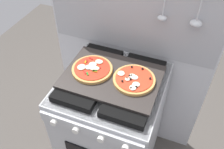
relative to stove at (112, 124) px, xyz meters
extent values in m
cube|color=silver|center=(0.00, 0.34, 0.32)|extent=(1.10, 0.03, 1.55)
cube|color=#ADADB2|center=(0.00, 0.32, 0.70)|extent=(1.08, 0.00, 0.56)
ellipsoid|color=silver|center=(0.18, 0.29, 0.71)|extent=(0.05, 0.04, 0.03)
cylinder|color=silver|center=(0.36, 0.29, 0.84)|extent=(0.01, 0.01, 0.19)
ellipsoid|color=silver|center=(0.36, 0.29, 0.72)|extent=(0.07, 0.06, 0.04)
cube|color=#B7BABF|center=(0.00, 0.00, -0.02)|extent=(0.60, 0.60, 0.86)
cube|color=black|center=(0.00, 0.00, 0.40)|extent=(0.59, 0.59, 0.01)
cube|color=black|center=(-0.14, 0.00, 0.43)|extent=(0.24, 0.51, 0.04)
cube|color=black|center=(0.14, 0.00, 0.43)|extent=(0.24, 0.51, 0.04)
cube|color=#B7BABF|center=(0.00, -0.31, 0.35)|extent=(0.58, 0.02, 0.07)
cylinder|color=silver|center=(-0.20, -0.33, 0.35)|extent=(0.04, 0.02, 0.04)
cylinder|color=silver|center=(-0.07, -0.33, 0.35)|extent=(0.04, 0.02, 0.04)
cylinder|color=silver|center=(0.07, -0.33, 0.35)|extent=(0.04, 0.02, 0.04)
cylinder|color=silver|center=(0.20, -0.33, 0.35)|extent=(0.04, 0.02, 0.04)
cube|color=#2D2826|center=(0.00, 0.00, 0.46)|extent=(0.54, 0.38, 0.02)
cylinder|color=tan|center=(-0.12, 0.00, 0.47)|extent=(0.23, 0.23, 0.02)
cylinder|color=#B72D19|center=(-0.12, 0.00, 0.49)|extent=(0.21, 0.21, 0.00)
ellipsoid|color=beige|center=(-0.13, 0.02, 0.49)|extent=(0.05, 0.04, 0.01)
ellipsoid|color=beige|center=(-0.09, 0.01, 0.49)|extent=(0.03, 0.03, 0.01)
ellipsoid|color=beige|center=(-0.14, -0.01, 0.49)|extent=(0.04, 0.04, 0.01)
ellipsoid|color=beige|center=(-0.10, 0.00, 0.49)|extent=(0.04, 0.03, 0.01)
ellipsoid|color=beige|center=(-0.18, -0.02, 0.49)|extent=(0.05, 0.05, 0.01)
ellipsoid|color=beige|center=(-0.10, 0.06, 0.49)|extent=(0.05, 0.04, 0.01)
ellipsoid|color=beige|center=(-0.12, 0.00, 0.49)|extent=(0.04, 0.05, 0.01)
cube|color=gold|center=(-0.09, -0.02, 0.49)|extent=(0.02, 0.01, 0.00)
cube|color=gold|center=(-0.09, 0.01, 0.49)|extent=(0.02, 0.02, 0.00)
cube|color=red|center=(-0.16, 0.07, 0.49)|extent=(0.03, 0.02, 0.00)
cube|color=red|center=(-0.14, -0.05, 0.49)|extent=(0.02, 0.02, 0.00)
cube|color=red|center=(-0.17, 0.04, 0.49)|extent=(0.02, 0.03, 0.00)
cube|color=red|center=(-0.09, 0.01, 0.49)|extent=(0.03, 0.02, 0.00)
cube|color=#19721E|center=(-0.09, -0.02, 0.49)|extent=(0.03, 0.02, 0.00)
cube|color=#19721E|center=(-0.12, -0.06, 0.49)|extent=(0.02, 0.02, 0.00)
cube|color=red|center=(-0.13, -0.01, 0.49)|extent=(0.03, 0.01, 0.00)
cube|color=gold|center=(-0.18, 0.03, 0.49)|extent=(0.01, 0.02, 0.00)
cube|color=red|center=(-0.12, 0.01, 0.49)|extent=(0.03, 0.01, 0.00)
cylinder|color=tan|center=(0.13, 0.01, 0.47)|extent=(0.23, 0.23, 0.02)
cylinder|color=red|center=(0.13, 0.01, 0.49)|extent=(0.21, 0.21, 0.00)
ellipsoid|color=#F4EACC|center=(0.15, -0.04, 0.49)|extent=(0.04, 0.04, 0.01)
ellipsoid|color=#F4EACC|center=(0.11, 0.02, 0.49)|extent=(0.04, 0.03, 0.01)
ellipsoid|color=#F4EACC|center=(0.05, 0.01, 0.49)|extent=(0.04, 0.04, 0.01)
ellipsoid|color=#F4EACC|center=(0.13, 0.01, 0.49)|extent=(0.04, 0.04, 0.01)
ellipsoid|color=#F4EACC|center=(0.14, -0.07, 0.49)|extent=(0.04, 0.04, 0.01)
ellipsoid|color=#F4EACC|center=(0.10, -0.02, 0.49)|extent=(0.03, 0.03, 0.01)
sphere|color=black|center=(0.08, -0.04, 0.49)|extent=(0.01, 0.01, 0.01)
sphere|color=black|center=(0.15, 0.09, 0.49)|extent=(0.01, 0.01, 0.01)
sphere|color=black|center=(0.16, -0.06, 0.49)|extent=(0.01, 0.01, 0.01)
sphere|color=black|center=(0.11, -0.01, 0.49)|extent=(0.01, 0.01, 0.01)
sphere|color=black|center=(0.09, -0.01, 0.49)|extent=(0.01, 0.01, 0.01)
sphere|color=black|center=(0.10, 0.01, 0.49)|extent=(0.01, 0.01, 0.01)
sphere|color=black|center=(0.11, 0.02, 0.49)|extent=(0.01, 0.01, 0.01)
sphere|color=black|center=(0.14, -0.07, 0.49)|extent=(0.01, 0.01, 0.01)
sphere|color=black|center=(0.09, 0.08, 0.49)|extent=(0.01, 0.01, 0.01)
sphere|color=black|center=(0.21, 0.03, 0.49)|extent=(0.01, 0.01, 0.01)
camera|label=1|loc=(0.36, -0.93, 1.43)|focal=39.53mm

